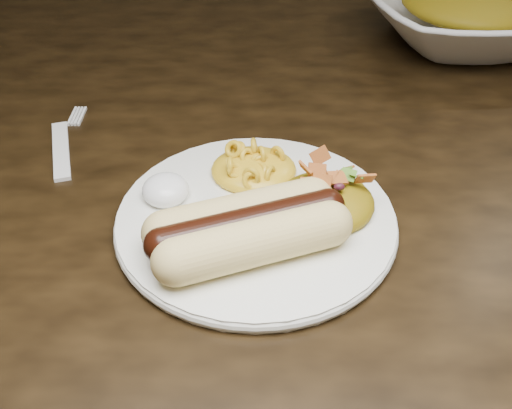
{
  "coord_description": "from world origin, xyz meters",
  "views": [
    {
      "loc": [
        -0.05,
        -0.54,
        1.08
      ],
      "look_at": [
        -0.05,
        -0.17,
        0.77
      ],
      "focal_mm": 42.0,
      "sensor_mm": 36.0,
      "label": 1
    }
  ],
  "objects_px": {
    "plate": "(256,219)",
    "serving_bowl": "(471,13)",
    "table": "(303,191)",
    "fork": "(61,150)"
  },
  "relations": [
    {
      "from": "plate",
      "to": "serving_bowl",
      "type": "bearing_deg",
      "value": 53.98
    },
    {
      "from": "table",
      "to": "serving_bowl",
      "type": "bearing_deg",
      "value": 43.63
    },
    {
      "from": "table",
      "to": "plate",
      "type": "height_order",
      "value": "plate"
    },
    {
      "from": "plate",
      "to": "serving_bowl",
      "type": "xyz_separation_m",
      "value": [
        0.27,
        0.38,
        0.03
      ]
    },
    {
      "from": "fork",
      "to": "serving_bowl",
      "type": "height_order",
      "value": "serving_bowl"
    },
    {
      "from": "plate",
      "to": "fork",
      "type": "distance_m",
      "value": 0.22
    },
    {
      "from": "fork",
      "to": "serving_bowl",
      "type": "relative_size",
      "value": 0.52
    },
    {
      "from": "plate",
      "to": "serving_bowl",
      "type": "relative_size",
      "value": 0.82
    },
    {
      "from": "plate",
      "to": "fork",
      "type": "bearing_deg",
      "value": 150.74
    },
    {
      "from": "plate",
      "to": "fork",
      "type": "xyz_separation_m",
      "value": [
        -0.19,
        0.11,
        -0.0
      ]
    }
  ]
}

